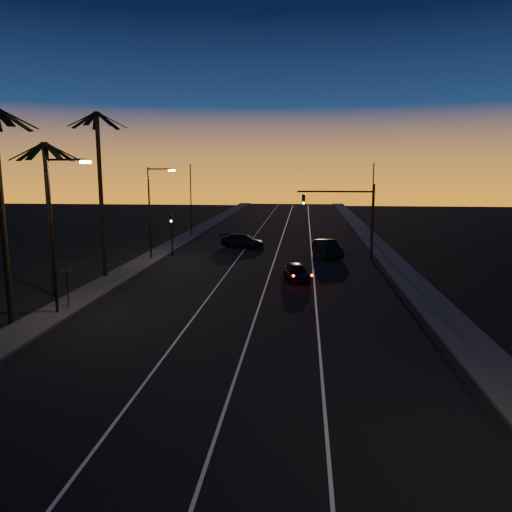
# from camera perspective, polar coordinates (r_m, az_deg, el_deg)

# --- Properties ---
(road) EXTENTS (20.00, 170.00, 0.01)m
(road) POSITION_cam_1_polar(r_m,az_deg,el_deg) (37.77, 0.57, -2.85)
(road) COLOR black
(road) RESTS_ON ground
(sidewalk_left) EXTENTS (2.40, 170.00, 0.16)m
(sidewalk_left) POSITION_cam_1_polar(r_m,az_deg,el_deg) (40.27, -15.53, -2.30)
(sidewalk_left) COLOR #343432
(sidewalk_left) RESTS_ON ground
(sidewalk_right) EXTENTS (2.40, 170.00, 0.16)m
(sidewalk_right) POSITION_cam_1_polar(r_m,az_deg,el_deg) (38.46, 17.46, -2.96)
(sidewalk_right) COLOR #343432
(sidewalk_right) RESTS_ON ground
(lane_stripe_left) EXTENTS (0.12, 160.00, 0.01)m
(lane_stripe_left) POSITION_cam_1_polar(r_m,az_deg,el_deg) (38.13, -3.93, -2.73)
(lane_stripe_left) COLOR silver
(lane_stripe_left) RESTS_ON road
(lane_stripe_mid) EXTENTS (0.12, 160.00, 0.01)m
(lane_stripe_mid) POSITION_cam_1_polar(r_m,az_deg,el_deg) (37.72, 1.33, -2.84)
(lane_stripe_mid) COLOR silver
(lane_stripe_mid) RESTS_ON road
(lane_stripe_right) EXTENTS (0.12, 160.00, 0.01)m
(lane_stripe_right) POSITION_cam_1_polar(r_m,az_deg,el_deg) (37.64, 6.66, -2.94)
(lane_stripe_right) COLOR silver
(lane_stripe_right) RESTS_ON road
(palm_near) EXTENTS (4.25, 4.16, 11.53)m
(palm_near) POSITION_cam_1_polar(r_m,az_deg,el_deg) (29.33, -27.19, 6.34)
(palm_near) COLOR black
(palm_near) RESTS_ON ground
(palm_mid) EXTENTS (4.25, 4.16, 10.03)m
(palm_mid) POSITION_cam_1_polar(r_m,az_deg,el_deg) (34.85, -22.63, 5.71)
(palm_mid) COLOR black
(palm_mid) RESTS_ON ground
(palm_far) EXTENTS (4.25, 4.16, 12.53)m
(palm_far) POSITION_cam_1_polar(r_m,az_deg,el_deg) (39.79, -17.40, 8.41)
(palm_far) COLOR black
(palm_far) RESTS_ON ground
(streetlight_left_near) EXTENTS (2.55, 0.26, 9.00)m
(streetlight_left_near) POSITION_cam_1_polar(r_m,az_deg,el_deg) (30.24, -21.86, 3.46)
(streetlight_left_near) COLOR black
(streetlight_left_near) RESTS_ON ground
(streetlight_left_far) EXTENTS (2.55, 0.26, 8.50)m
(streetlight_left_far) POSITION_cam_1_polar(r_m,az_deg,el_deg) (46.91, -11.73, 5.69)
(streetlight_left_far) COLOR black
(streetlight_left_far) RESTS_ON ground
(street_sign) EXTENTS (0.70, 0.06, 2.60)m
(street_sign) POSITION_cam_1_polar(r_m,az_deg,el_deg) (31.73, -20.77, -2.91)
(street_sign) COLOR black
(street_sign) RESTS_ON ground
(signal_mast) EXTENTS (7.10, 0.41, 7.00)m
(signal_mast) POSITION_cam_1_polar(r_m,az_deg,el_deg) (46.99, 10.39, 5.40)
(signal_mast) COLOR black
(signal_mast) RESTS_ON ground
(signal_post) EXTENTS (0.28, 0.37, 4.20)m
(signal_post) POSITION_cam_1_polar(r_m,az_deg,el_deg) (48.68, -9.62, 3.34)
(signal_post) COLOR black
(signal_post) RESTS_ON ground
(far_pole_left) EXTENTS (0.14, 0.14, 9.00)m
(far_pole_left) POSITION_cam_1_polar(r_m,az_deg,el_deg) (63.42, -7.45, 6.35)
(far_pole_left) COLOR black
(far_pole_left) RESTS_ON ground
(far_pole_right) EXTENTS (0.14, 0.14, 9.00)m
(far_pole_right) POSITION_cam_1_polar(r_m,az_deg,el_deg) (59.34, 13.16, 5.94)
(far_pole_right) COLOR black
(far_pole_right) RESTS_ON ground
(lead_car) EXTENTS (2.41, 4.57, 1.33)m
(lead_car) POSITION_cam_1_polar(r_m,az_deg,el_deg) (37.83, 4.62, -1.82)
(lead_car) COLOR black
(lead_car) RESTS_ON road
(right_car) EXTENTS (2.97, 5.18, 1.62)m
(right_car) POSITION_cam_1_polar(r_m,az_deg,el_deg) (48.34, 8.14, 0.86)
(right_car) COLOR black
(right_car) RESTS_ON road
(cross_car) EXTENTS (5.32, 3.74, 1.43)m
(cross_car) POSITION_cam_1_polar(r_m,az_deg,el_deg) (53.58, -1.53, 1.73)
(cross_car) COLOR black
(cross_car) RESTS_ON road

